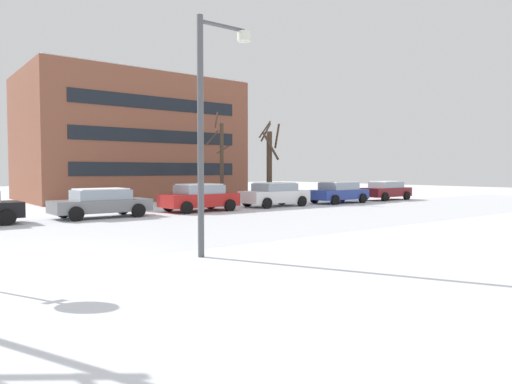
{
  "coord_description": "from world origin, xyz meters",
  "views": [
    {
      "loc": [
        -2.51,
        -12.11,
        2.19
      ],
      "look_at": [
        11.21,
        5.65,
        1.15
      ],
      "focal_mm": 32.74,
      "sensor_mm": 36.0,
      "label": 1
    }
  ],
  "objects": [
    {
      "name": "ground_plane",
      "position": [
        0.0,
        0.0,
        0.0
      ],
      "size": [
        120.0,
        120.0,
        0.0
      ],
      "primitive_type": "plane",
      "color": "white"
    },
    {
      "name": "road_surface",
      "position": [
        0.0,
        3.86,
        0.0
      ],
      "size": [
        80.0,
        9.72,
        0.0
      ],
      "color": "silver",
      "rests_on": "ground"
    },
    {
      "name": "street_lamp",
      "position": [
        3.82,
        -1.99,
        3.65
      ],
      "size": [
        1.61,
        0.36,
        6.04
      ],
      "color": "#4C4F54",
      "rests_on": "ground"
    },
    {
      "name": "parked_car_gray",
      "position": [
        5.0,
        9.41,
        0.7
      ],
      "size": [
        4.42,
        2.12,
        1.36
      ],
      "color": "slate",
      "rests_on": "ground"
    },
    {
      "name": "parked_car_red",
      "position": [
        10.34,
        9.49,
        0.76
      ],
      "size": [
        4.12,
        2.16,
        1.48
      ],
      "color": "red",
      "rests_on": "ground"
    },
    {
      "name": "parked_car_white",
      "position": [
        15.67,
        9.56,
        0.75
      ],
      "size": [
        4.3,
        2.11,
        1.47
      ],
      "color": "white",
      "rests_on": "ground"
    },
    {
      "name": "parked_car_blue",
      "position": [
        21.0,
        9.24,
        0.74
      ],
      "size": [
        4.26,
        2.09,
        1.44
      ],
      "color": "#283D93",
      "rests_on": "ground"
    },
    {
      "name": "parked_car_maroon",
      "position": [
        26.34,
        9.39,
        0.72
      ],
      "size": [
        4.14,
        2.01,
        1.4
      ],
      "color": "maroon",
      "rests_on": "ground"
    },
    {
      "name": "tree_far_mid",
      "position": [
        17.41,
        12.19,
        2.71
      ],
      "size": [
        1.63,
        1.36,
        5.59
      ],
      "color": "#423326",
      "rests_on": "ground"
    },
    {
      "name": "tree_far_right",
      "position": [
        14.26,
        13.32,
        2.84
      ],
      "size": [
        1.7,
        1.15,
        6.03
      ],
      "color": "#423326",
      "rests_on": "ground"
    },
    {
      "name": "building_far_right",
      "position": [
        12.11,
        23.03,
        4.63
      ],
      "size": [
        15.44,
        10.35,
        9.26
      ],
      "color": "brown",
      "rests_on": "ground"
    }
  ]
}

